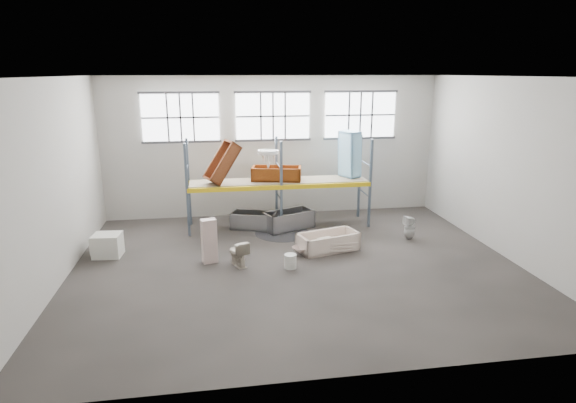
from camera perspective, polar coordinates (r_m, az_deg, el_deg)
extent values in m
cube|color=#4B4440|center=(13.14, 1.02, -7.83)|extent=(12.00, 10.00, 0.10)
cube|color=silver|center=(12.08, 1.14, 15.01)|extent=(12.00, 10.00, 0.10)
cube|color=#B0ACA3|center=(17.27, -1.84, 6.60)|extent=(12.00, 0.10, 5.00)
cube|color=#A19D95|center=(7.62, 7.68, -4.86)|extent=(12.00, 0.10, 5.00)
cube|color=#BAB6AD|center=(12.80, -26.67, 1.89)|extent=(0.10, 10.00, 5.00)
cube|color=#A09C94|center=(14.66, 25.12, 3.59)|extent=(0.10, 10.00, 5.00)
cube|color=white|center=(16.94, -12.79, 9.82)|extent=(2.60, 0.04, 1.60)
cube|color=white|center=(17.03, -1.82, 10.21)|extent=(2.60, 0.04, 1.60)
cube|color=white|center=(17.72, 8.67, 10.24)|extent=(2.60, 0.04, 1.60)
cube|color=slate|center=(15.26, -12.04, 1.27)|extent=(0.08, 0.08, 3.00)
cube|color=slate|center=(16.42, -11.84, 2.27)|extent=(0.08, 0.08, 3.00)
cube|color=slate|center=(15.37, -0.81, 1.72)|extent=(0.08, 0.08, 3.00)
cube|color=slate|center=(16.53, -1.40, 2.68)|extent=(0.08, 0.08, 3.00)
cube|color=slate|center=(16.06, 9.85, 2.08)|extent=(0.08, 0.08, 3.00)
cube|color=slate|center=(17.17, 8.59, 2.99)|extent=(0.08, 0.08, 3.00)
cube|color=yellow|center=(15.37, -0.81, 1.72)|extent=(6.00, 0.10, 0.14)
cube|color=yellow|center=(16.53, -1.40, 2.68)|extent=(6.00, 0.10, 0.14)
cube|color=gray|center=(15.94, -1.12, 2.50)|extent=(5.90, 1.10, 0.03)
cylinder|color=black|center=(15.61, -0.68, -3.80)|extent=(1.80, 1.80, 0.00)
cube|color=beige|center=(13.80, 4.38, -5.24)|extent=(0.49, 0.36, 0.42)
imported|color=#C4A9A1|center=(13.75, 1.45, -5.81)|extent=(0.58, 0.58, 0.16)
imported|color=beige|center=(13.03, -6.04, -6.15)|extent=(0.66, 0.82, 0.73)
cube|color=beige|center=(13.25, -9.45, -4.71)|extent=(0.46, 0.36, 1.25)
imported|color=white|center=(15.47, 14.40, -3.04)|extent=(0.37, 0.37, 0.74)
imported|color=white|center=(15.65, -2.39, 4.18)|extent=(0.79, 0.67, 0.60)
cylinder|color=silver|center=(12.86, 0.29, -7.18)|extent=(0.35, 0.35, 0.38)
cube|color=silver|center=(14.56, -20.87, -4.92)|extent=(0.82, 0.72, 0.66)
cube|color=silver|center=(14.95, -21.37, -4.82)|extent=(0.65, 0.65, 0.48)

